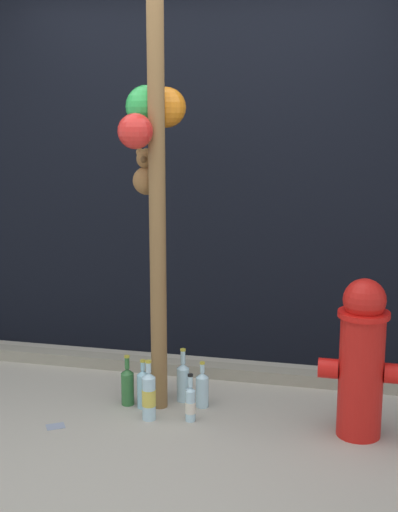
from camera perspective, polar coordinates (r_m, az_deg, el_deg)
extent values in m
plane|color=#ADA899|center=(3.92, -4.79, -14.69)|extent=(14.00, 14.00, 0.00)
cube|color=black|center=(4.94, 0.28, 11.84)|extent=(10.00, 0.20, 3.49)
cube|color=gray|center=(4.81, -0.96, -8.93)|extent=(8.00, 0.12, 0.08)
cylinder|color=olive|center=(3.99, -3.39, 7.47)|extent=(0.09, 0.09, 2.89)
sphere|color=red|center=(3.92, -5.11, 9.89)|extent=(0.19, 0.19, 0.19)
sphere|color=orange|center=(4.14, -2.65, 11.76)|extent=(0.23, 0.23, 0.23)
sphere|color=yellow|center=(4.16, -3.94, 11.03)|extent=(0.19, 0.19, 0.19)
sphere|color=green|center=(4.12, -4.17, 11.79)|extent=(0.24, 0.24, 0.24)
sphere|color=brown|center=(4.13, -4.17, 6.01)|extent=(0.16, 0.16, 0.16)
sphere|color=brown|center=(4.12, -4.20, 7.75)|extent=(0.12, 0.12, 0.12)
sphere|color=brown|center=(4.13, -4.72, 8.24)|extent=(0.05, 0.05, 0.05)
sphere|color=brown|center=(4.10, -3.69, 8.23)|extent=(0.05, 0.05, 0.05)
sphere|color=brown|center=(4.07, -4.41, 7.70)|extent=(0.04, 0.04, 0.04)
cylinder|color=red|center=(3.96, 12.77, -9.37)|extent=(0.24, 0.24, 0.67)
cylinder|color=red|center=(3.85, 13.01, -4.54)|extent=(0.27, 0.27, 0.03)
sphere|color=red|center=(3.83, 13.06, -3.43)|extent=(0.23, 0.23, 0.23)
cylinder|color=red|center=(3.95, 10.27, -8.80)|extent=(0.11, 0.11, 0.11)
cylinder|color=red|center=(3.95, 15.33, -9.03)|extent=(0.11, 0.11, 0.11)
cylinder|color=#337038|center=(4.35, -5.71, -10.50)|extent=(0.08, 0.08, 0.19)
cone|color=#337038|center=(4.31, -5.74, -9.11)|extent=(0.08, 0.08, 0.03)
cylinder|color=#337038|center=(4.29, -5.76, -8.49)|extent=(0.03, 0.03, 0.07)
cylinder|color=gold|center=(4.28, -5.77, -7.97)|extent=(0.03, 0.03, 0.01)
cylinder|color=#B2DBEA|center=(4.14, -4.02, -11.26)|extent=(0.08, 0.08, 0.25)
cone|color=#B2DBEA|center=(4.08, -4.04, -9.44)|extent=(0.08, 0.08, 0.03)
cylinder|color=#B2DBEA|center=(4.07, -4.05, -8.86)|extent=(0.03, 0.03, 0.06)
cylinder|color=#D8C64C|center=(4.14, -4.02, -11.19)|extent=(0.08, 0.08, 0.10)
cylinder|color=gold|center=(4.06, -4.06, -8.40)|extent=(0.03, 0.03, 0.01)
cylinder|color=brown|center=(4.44, -3.25, -9.58)|extent=(0.06, 0.06, 0.25)
cone|color=brown|center=(4.39, -3.27, -7.89)|extent=(0.06, 0.06, 0.02)
cylinder|color=brown|center=(4.37, -3.27, -7.32)|extent=(0.02, 0.02, 0.07)
cylinder|color=black|center=(4.36, -3.28, -6.81)|extent=(0.03, 0.03, 0.01)
cylinder|color=#B2DBEA|center=(4.38, -1.28, -10.21)|extent=(0.07, 0.07, 0.21)
cone|color=#B2DBEA|center=(4.33, -1.28, -8.76)|extent=(0.07, 0.07, 0.03)
cylinder|color=#B2DBEA|center=(4.32, -1.29, -8.07)|extent=(0.03, 0.03, 0.08)
cylinder|color=gold|center=(4.30, -1.29, -7.49)|extent=(0.03, 0.03, 0.01)
cylinder|color=#B2DBEA|center=(4.12, -0.68, -11.85)|extent=(0.06, 0.06, 0.18)
cone|color=#B2DBEA|center=(4.08, -0.69, -10.54)|extent=(0.06, 0.06, 0.02)
cylinder|color=#B2DBEA|center=(4.07, -0.69, -9.98)|extent=(0.03, 0.03, 0.06)
cylinder|color=silver|center=(4.13, -0.68, -11.98)|extent=(0.06, 0.06, 0.07)
cylinder|color=black|center=(4.05, -0.69, -9.48)|extent=(0.03, 0.03, 0.01)
cylinder|color=#B2DBEA|center=(4.30, 0.26, -10.78)|extent=(0.08, 0.08, 0.18)
cone|color=#B2DBEA|center=(4.26, 0.26, -9.46)|extent=(0.08, 0.08, 0.03)
cylinder|color=#B2DBEA|center=(4.25, 0.26, -8.94)|extent=(0.03, 0.03, 0.05)
cylinder|color=gold|center=(4.24, 0.26, -8.52)|extent=(0.03, 0.03, 0.01)
cylinder|color=#93CCE0|center=(4.30, -4.46, -10.69)|extent=(0.07, 0.07, 0.20)
cone|color=#93CCE0|center=(4.25, -4.49, -9.24)|extent=(0.07, 0.07, 0.03)
cylinder|color=#93CCE0|center=(4.24, -4.50, -8.74)|extent=(0.03, 0.03, 0.05)
cylinder|color=gold|center=(4.23, -4.50, -8.34)|extent=(0.03, 0.03, 0.01)
cube|color=#8C99B2|center=(4.17, -11.37, -13.15)|extent=(0.13, 0.12, 0.01)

